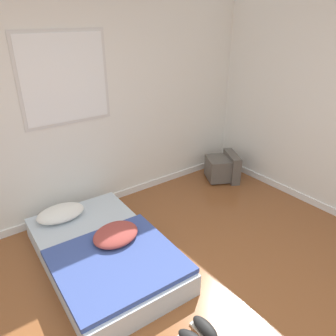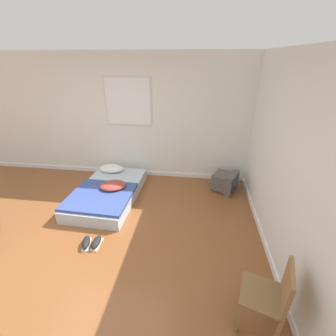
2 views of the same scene
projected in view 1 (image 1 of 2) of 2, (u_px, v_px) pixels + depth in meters
The scene contains 4 objects.
wall_back at pixel (63, 113), 3.64m from camera, with size 7.54×0.08×2.60m.
mattress_bed at pixel (103, 251), 3.27m from camera, with size 1.13×1.81×0.37m.
crt_tv at pixel (223, 168), 4.90m from camera, with size 0.58×0.58×0.41m.
sneaker_pair at pixel (199, 334), 2.53m from camera, with size 0.29×0.29×0.10m.
Camera 1 is at (-1.17, -1.03, 2.31)m, focal length 35.00 mm.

